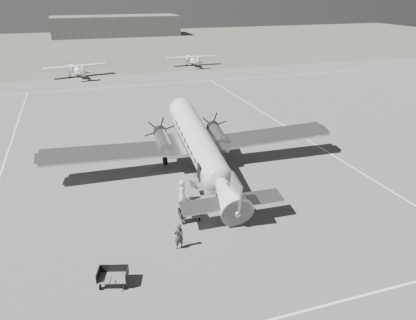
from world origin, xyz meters
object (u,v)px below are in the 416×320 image
object	(u,v)px
baggage_cart_far	(113,277)
ramp_agent	(189,205)
ground_crew	(179,236)
light_plane_right	(192,61)
light_plane_left	(77,71)
hangar_main	(116,26)
dc3_airliner	(201,148)
passenger	(182,191)
baggage_cart_near	(190,215)

from	to	relation	value
baggage_cart_far	ramp_agent	world-z (taller)	ramp_agent
ramp_agent	ground_crew	bearing A→B (deg)	143.88
light_plane_right	light_plane_left	bearing A→B (deg)	-168.47
hangar_main	ground_crew	world-z (taller)	hangar_main
baggage_cart_far	light_plane_right	bearing A→B (deg)	86.89
ramp_agent	light_plane_right	bearing A→B (deg)	-28.24
dc3_airliner	ground_crew	size ratio (longest dim) A/B	15.47
baggage_cart_far	passenger	xyz separation A→B (m)	(6.01, 7.97, 0.37)
baggage_cart_far	passenger	distance (m)	9.99
hangar_main	baggage_cart_near	size ratio (longest dim) A/B	27.25
light_plane_left	baggage_cart_near	bearing A→B (deg)	-96.91
dc3_airliner	light_plane_left	bearing A→B (deg)	101.89
light_plane_left	baggage_cart_far	bearing A→B (deg)	-102.99
hangar_main	ground_crew	xyz separation A→B (m)	(-11.01, -126.82, -2.44)
baggage_cart_near	baggage_cart_far	xyz separation A→B (m)	(-5.78, -5.11, 0.04)
passenger	ground_crew	bearing A→B (deg)	174.98
passenger	dc3_airliner	bearing A→B (deg)	-22.44
baggage_cart_near	light_plane_left	bearing A→B (deg)	96.16
baggage_cart_far	ground_crew	size ratio (longest dim) A/B	0.98
light_plane_right	hangar_main	bearing A→B (deg)	97.18
ground_crew	passenger	xyz separation A→B (m)	(1.77, 5.82, -0.01)
ground_crew	baggage_cart_near	bearing A→B (deg)	-127.29
baggage_cart_far	ground_crew	distance (m)	4.77
baggage_cart_near	light_plane_right	bearing A→B (deg)	73.60
passenger	light_plane_left	bearing A→B (deg)	18.48
baggage_cart_far	dc3_airliner	bearing A→B (deg)	70.72
ground_crew	hangar_main	bearing A→B (deg)	-104.86
light_plane_left	passenger	world-z (taller)	light_plane_left
dc3_airliner	light_plane_left	distance (m)	48.19
hangar_main	dc3_airliner	size ratio (longest dim) A/B	1.59
hangar_main	baggage_cart_near	distance (m)	124.25
baggage_cart_near	ramp_agent	world-z (taller)	ramp_agent
hangar_main	light_plane_left	bearing A→B (deg)	-102.33
light_plane_right	passenger	xyz separation A→B (m)	(-17.24, -56.05, -0.24)
light_plane_right	ground_crew	xyz separation A→B (m)	(-19.00, -61.87, -0.23)
light_plane_right	baggage_cart_near	size ratio (longest dim) A/B	6.80
ground_crew	ramp_agent	size ratio (longest dim) A/B	1.14
light_plane_right	baggage_cart_far	world-z (taller)	light_plane_right
baggage_cart_far	ground_crew	xyz separation A→B (m)	(4.24, 2.14, 0.38)
hangar_main	dc3_airliner	world-z (taller)	hangar_main
light_plane_left	baggage_cart_far	distance (m)	59.35
light_plane_left	ground_crew	world-z (taller)	light_plane_left
baggage_cart_near	ground_crew	world-z (taller)	ground_crew
ground_crew	ramp_agent	distance (m)	4.14
baggage_cart_far	ground_crew	bearing A→B (deg)	43.65
light_plane_right	baggage_cart_far	distance (m)	68.11
dc3_airliner	light_plane_left	size ratio (longest dim) A/B	2.34
ramp_agent	hangar_main	bearing A→B (deg)	-15.99
dc3_airliner	ground_crew	distance (m)	10.94
dc3_airliner	baggage_cart_near	size ratio (longest dim) A/B	17.19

